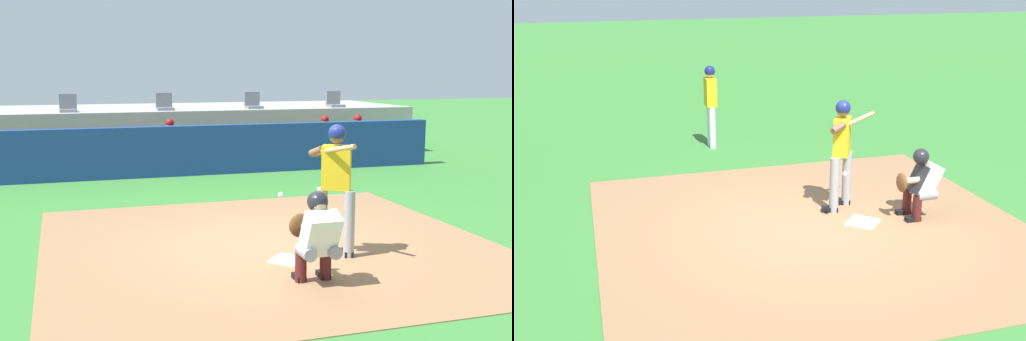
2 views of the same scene
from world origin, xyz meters
TOP-DOWN VIEW (x-y plane):
  - ground_plane at (0.00, 0.00)m, footprint 80.00×80.00m
  - dirt_infield at (0.00, 0.00)m, footprint 6.40×6.40m
  - home_plate at (0.00, -0.80)m, footprint 0.62×0.62m
  - batter_at_plate at (0.69, -0.70)m, footprint 0.55×0.90m
  - catcher_crouched at (-0.01, -1.72)m, footprint 0.48×1.62m
  - dugout_wall at (0.00, 6.50)m, footprint 13.00×0.30m
  - dugout_bench at (0.00, 7.50)m, footprint 11.80×0.44m
  - dugout_player_0 at (-0.18, 7.34)m, footprint 0.49×0.70m
  - dugout_player_1 at (4.06, 7.34)m, footprint 0.49×0.70m
  - dugout_player_2 at (5.05, 7.34)m, footprint 0.49×0.70m
  - stands_platform at (0.00, 10.90)m, footprint 15.00×4.40m
  - stadium_seat_1 at (-2.60, 9.38)m, footprint 0.46×0.46m
  - stadium_seat_2 at (0.00, 9.38)m, footprint 0.46×0.46m
  - stadium_seat_3 at (2.60, 9.38)m, footprint 0.46×0.46m
  - stadium_seat_4 at (5.20, 9.38)m, footprint 0.46×0.46m

SIDE VIEW (x-z plane):
  - ground_plane at x=0.00m, z-range 0.00..0.00m
  - dirt_infield at x=0.00m, z-range 0.00..0.01m
  - home_plate at x=0.00m, z-range 0.01..0.04m
  - dugout_bench at x=0.00m, z-range 0.00..0.45m
  - dugout_wall at x=0.00m, z-range 0.00..1.20m
  - catcher_crouched at x=-0.01m, z-range 0.05..1.17m
  - dugout_player_0 at x=-0.18m, z-range 0.02..1.32m
  - dugout_player_1 at x=4.06m, z-range 0.02..1.32m
  - dugout_player_2 at x=5.05m, z-range 0.02..1.32m
  - stands_platform at x=0.00m, z-range 0.00..1.40m
  - batter_at_plate at x=0.69m, z-range 0.13..1.94m
  - stadium_seat_1 at x=-2.60m, z-range 1.29..1.77m
  - stadium_seat_2 at x=0.00m, z-range 1.29..1.77m
  - stadium_seat_3 at x=2.60m, z-range 1.29..1.77m
  - stadium_seat_4 at x=5.20m, z-range 1.29..1.77m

